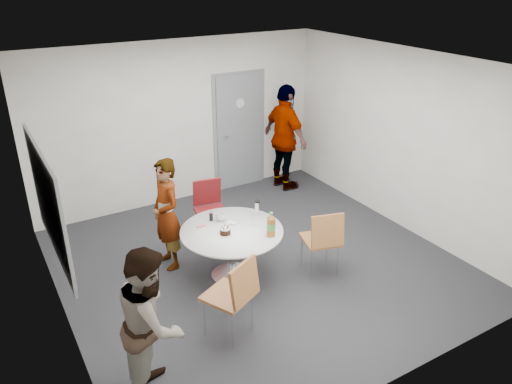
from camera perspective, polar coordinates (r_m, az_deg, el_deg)
floor at (r=6.92m, az=0.19°, el=-8.15°), size 5.00×5.00×0.00m
ceiling at (r=5.91m, az=0.22°, el=14.42°), size 5.00×5.00×0.00m
wall_back at (r=8.41m, az=-8.63°, el=7.81°), size 5.00×0.00×5.00m
wall_left at (r=5.56m, az=-22.53°, el=-2.96°), size 0.00×5.00×5.00m
wall_right at (r=7.80m, az=16.27°, el=5.72°), size 0.00×5.00×5.00m
wall_front at (r=4.57m, az=16.65°, el=-8.23°), size 5.00×0.00×5.00m
door at (r=8.94m, az=-1.91°, el=6.92°), size 1.02×0.17×2.12m
whiteboard at (r=5.70m, az=-22.65°, el=-1.17°), size 0.04×1.90×1.25m
table at (r=6.38m, az=-2.54°, el=-5.05°), size 1.31×1.31×1.01m
chair_near_left at (r=5.38m, az=-2.39°, el=-11.23°), size 0.63×0.65×0.97m
chair_near_right at (r=6.45m, az=7.72°, el=-5.11°), size 0.55×0.59×0.94m
chair_far at (r=7.31m, az=-5.34°, el=-1.36°), size 0.50×0.53×0.91m
person_main at (r=6.63m, az=-10.19°, el=-2.54°), size 0.40×0.58×1.53m
person_left at (r=4.79m, az=-11.80°, el=-14.38°), size 0.85×0.93×1.55m
person_right at (r=8.85m, az=3.36°, el=6.16°), size 0.52×1.14×1.90m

